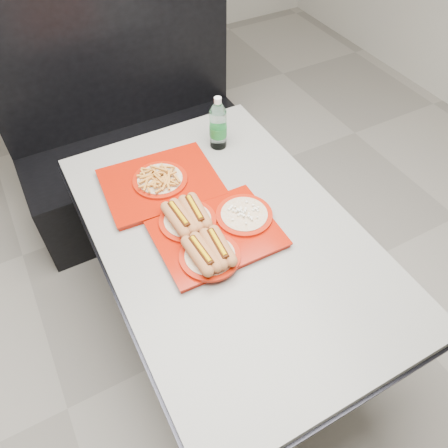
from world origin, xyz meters
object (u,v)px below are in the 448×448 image
diner_table (228,259)px  tray_far (160,181)px  tray_near (211,232)px  booth_bench (136,144)px  water_bottle (218,126)px

diner_table → tray_far: (-0.12, 0.35, 0.19)m
tray_near → diner_table: bearing=-4.5°
tray_near → booth_bench: bearing=86.5°
booth_bench → water_bottle: (0.20, -0.63, 0.45)m
diner_table → booth_bench: bearing=90.0°
tray_near → water_bottle: 0.54m
diner_table → tray_near: 0.21m
tray_far → diner_table: bearing=-70.7°
tray_near → tray_far: 0.35m
booth_bench → water_bottle: bearing=-72.0°
diner_table → water_bottle: (0.20, 0.47, 0.27)m
water_bottle → booth_bench: bearing=108.0°
tray_near → tray_far: size_ratio=0.96×
diner_table → booth_bench: 1.11m
tray_near → water_bottle: water_bottle is taller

